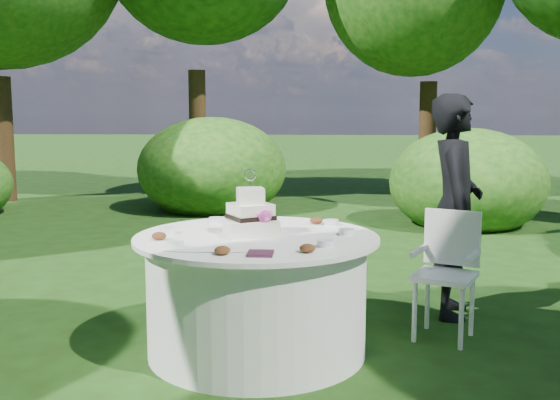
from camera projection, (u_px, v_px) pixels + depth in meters
The scene contains 9 objects.
ground at pixel (257, 352), 4.27m from camera, with size 80.00×80.00×0.00m, color #1A320D.
napkins at pixel (261, 253), 3.60m from camera, with size 0.14×0.14×0.02m, color #481E34.
feather_plume at pixel (204, 251), 3.68m from camera, with size 0.48×0.07×0.01m, color white.
guest at pixel (455, 206), 4.93m from camera, with size 0.61×0.40×1.69m, color black.
table at pixel (257, 294), 4.22m from camera, with size 1.56×1.56×0.77m.
cake at pixel (251, 217), 4.18m from camera, with size 0.40×0.40×0.43m.
chair at pixel (448, 263), 4.51m from camera, with size 0.51×0.51×0.87m.
votives at pixel (261, 231), 4.20m from camera, with size 1.25×0.96×0.04m.
petal_cups at pixel (253, 238), 3.97m from camera, with size 1.05×1.12×0.05m.
Camera 1 is at (0.42, -4.08, 1.55)m, focal length 42.00 mm.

